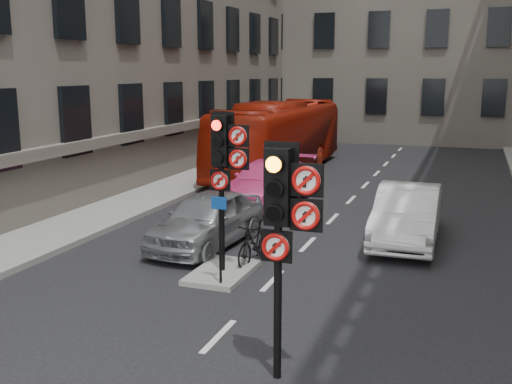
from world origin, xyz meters
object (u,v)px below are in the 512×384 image
Objects in this scene: signal_near at (284,212)px; bus_red at (279,137)px; motorcyclist at (280,200)px; info_sign at (220,228)px; signal_far at (225,157)px; car_silver at (207,219)px; car_white at (407,214)px; car_pink at (268,182)px; motorcycle at (255,243)px.

signal_near reaches higher than bus_red.
motorcyclist is 0.81× the size of info_sign.
motorcyclist is (2.87, -8.91, -0.85)m from bus_red.
signal_near is at bearing 119.54° from motorcyclist.
signal_far is 3.13m from car_silver.
bus_red is (-3.10, 13.70, -1.09)m from signal_far.
car_white reaches higher than car_pink.
motorcycle is 3.83m from motorcyclist.
bus_red reaches higher than car_white.
car_silver is 5.51m from car_pink.
motorcycle is (0.33, 1.01, -2.18)m from signal_far.
car_silver is at bearing -157.09° from car_white.
motorcycle is (3.43, -12.69, -1.09)m from bus_red.
info_sign is at bearing -56.09° from car_silver.
signal_near reaches higher than motorcycle.
info_sign is (-0.12, -1.82, 0.81)m from motorcycle.
car_white is at bearing 51.10° from motorcycle.
car_pink is 2.97× the size of motorcycle.
signal_far is 5.83m from car_white.
info_sign is (0.21, -0.81, -1.37)m from signal_far.
car_white is at bearing 28.59° from car_silver.
signal_far reaches higher than motorcycle.
motorcycle is (-2.27, 5.01, -2.06)m from signal_near.
signal_far is 1.90× the size of info_sign.
info_sign is (3.31, -14.51, -0.28)m from bus_red.
bus_red is at bearing 102.74° from signal_far.
signal_near is at bearing -56.98° from signal_far.
bus_red is 13.19m from motorcycle.
signal_near is at bearing -59.19° from motorcycle.
motorcyclist reaches higher than car_pink.
signal_near is 4.18m from info_sign.
signal_far is 1.60m from info_sign.
info_sign is (-2.39, 3.19, -1.25)m from signal_near.
car_pink reaches higher than car_silver.
car_white is 4.54m from motorcycle.
motorcycle is at bearing 80.00° from info_sign.
car_pink is at bearing 109.74° from signal_near.
car_pink is 6.78m from motorcycle.
signal_far is 2.06× the size of motorcycle.
info_sign reaches higher than motorcycle.
signal_near is at bearing -59.53° from info_sign.
signal_far is 0.69× the size of car_pink.
motorcyclist is at bearing 107.82° from signal_near.
car_white is (4.92, 2.18, 0.03)m from car_silver.
info_sign is (1.58, -2.82, 0.61)m from car_silver.
signal_near is at bearing -97.68° from car_white.
motorcyclist is at bearing 92.69° from signal_far.
motorcyclist is at bearing 88.17° from info_sign.
car_white is (3.55, 4.19, -1.94)m from signal_far.
info_sign is (-3.34, -5.00, 0.58)m from car_white.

